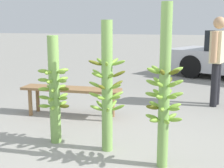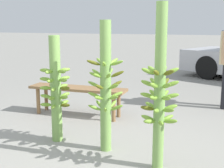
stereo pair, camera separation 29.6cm
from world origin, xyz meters
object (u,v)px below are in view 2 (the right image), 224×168
(banana_stalk_center, at_px, (106,87))
(market_bench, at_px, (77,92))
(banana_stalk_left, at_px, (56,89))
(banana_stalk_right, at_px, (160,91))

(banana_stalk_center, bearing_deg, market_bench, 130.33)
(banana_stalk_left, distance_m, banana_stalk_right, 1.39)
(banana_stalk_right, distance_m, market_bench, 2.15)
(banana_stalk_center, bearing_deg, banana_stalk_right, -19.57)
(banana_stalk_right, relative_size, market_bench, 1.04)
(banana_stalk_left, xyz_separation_m, market_bench, (-0.27, 1.07, -0.27))
(banana_stalk_left, xyz_separation_m, banana_stalk_right, (1.35, -0.29, 0.14))
(banana_stalk_left, relative_size, banana_stalk_center, 0.88)
(banana_stalk_center, distance_m, market_bench, 1.51)
(banana_stalk_center, distance_m, banana_stalk_right, 0.71)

